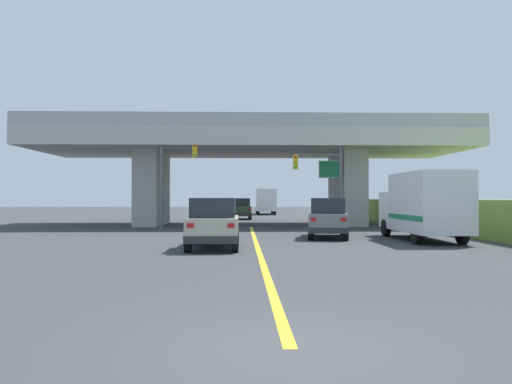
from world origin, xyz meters
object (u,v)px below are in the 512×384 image
(suv_lead, at_px, (214,223))
(box_truck, at_px, (423,205))
(sedan_oncoming, at_px, (241,209))
(traffic_signal_nearside, at_px, (324,175))
(highway_sign, at_px, (329,177))
(traffic_signal_farside, at_px, (173,169))
(semi_truck_distant, at_px, (266,201))
(suv_crossing, at_px, (328,218))

(suv_lead, bearing_deg, box_truck, 19.31)
(suv_lead, distance_m, sedan_oncoming, 28.33)
(traffic_signal_nearside, bearing_deg, highway_sign, 69.75)
(suv_lead, height_order, sedan_oncoming, same)
(sedan_oncoming, bearing_deg, highway_sign, -65.85)
(box_truck, relative_size, highway_sign, 1.45)
(box_truck, distance_m, traffic_signal_nearside, 10.08)
(traffic_signal_farside, bearing_deg, suv_lead, -75.07)
(sedan_oncoming, xyz_separation_m, semi_truck_distant, (3.12, 14.61, 0.64))
(traffic_signal_farside, relative_size, highway_sign, 1.29)
(suv_lead, height_order, suv_crossing, same)
(suv_lead, height_order, semi_truck_distant, semi_truck_distant)
(sedan_oncoming, height_order, highway_sign, highway_sign)
(sedan_oncoming, relative_size, traffic_signal_nearside, 0.83)
(traffic_signal_nearside, bearing_deg, suv_crossing, -98.14)
(suv_lead, relative_size, box_truck, 0.63)
(suv_crossing, bearing_deg, traffic_signal_nearside, 90.80)
(suv_crossing, distance_m, traffic_signal_farside, 11.94)
(traffic_signal_farside, height_order, highway_sign, traffic_signal_farside)
(suv_lead, bearing_deg, traffic_signal_nearside, 62.83)
(traffic_signal_nearside, relative_size, highway_sign, 1.16)
(suv_crossing, distance_m, box_truck, 4.69)
(suv_lead, distance_m, traffic_signal_farside, 13.47)
(suv_crossing, bearing_deg, box_truck, -14.79)
(suv_lead, distance_m, semi_truck_distant, 43.12)
(suv_crossing, height_order, sedan_oncoming, same)
(box_truck, xyz_separation_m, traffic_signal_farside, (-13.13, 9.30, 2.26))
(suv_lead, xyz_separation_m, semi_truck_distant, (4.15, 42.92, 0.65))
(suv_crossing, relative_size, box_truck, 0.71)
(highway_sign, bearing_deg, suv_lead, -116.39)
(traffic_signal_nearside, xyz_separation_m, semi_truck_distant, (-2.42, 30.12, -1.88))
(box_truck, height_order, sedan_oncoming, box_truck)
(suv_crossing, bearing_deg, sedan_oncoming, 109.91)
(traffic_signal_farside, bearing_deg, traffic_signal_nearside, 0.53)
(suv_crossing, relative_size, semi_truck_distant, 0.67)
(suv_crossing, height_order, traffic_signal_nearside, traffic_signal_nearside)
(box_truck, bearing_deg, semi_truck_distant, 98.06)
(suv_crossing, height_order, box_truck, box_truck)
(highway_sign, bearing_deg, sedan_oncoming, 114.15)
(suv_crossing, xyz_separation_m, highway_sign, (1.71, 9.25, 2.49))
(suv_lead, height_order, traffic_signal_farside, traffic_signal_farside)
(suv_lead, xyz_separation_m, sedan_oncoming, (1.03, 28.31, 0.00))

